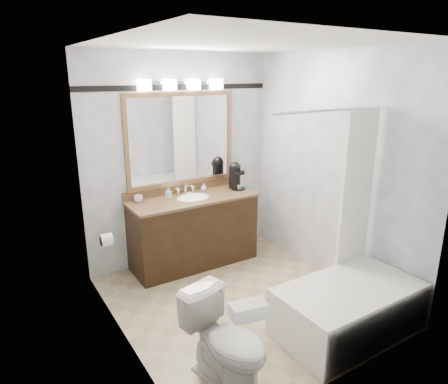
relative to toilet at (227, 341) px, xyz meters
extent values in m
cube|color=tan|center=(0.72, 0.86, -0.36)|extent=(2.40, 2.60, 0.01)
cube|color=white|center=(0.72, 0.86, 2.15)|extent=(2.40, 2.60, 0.01)
cube|color=white|center=(0.72, 2.16, 0.90)|extent=(2.40, 0.01, 2.50)
cube|color=white|center=(0.72, -0.45, 0.90)|extent=(2.40, 0.01, 2.50)
cube|color=white|center=(-0.49, 0.86, 0.90)|extent=(0.01, 2.60, 2.50)
cube|color=white|center=(1.92, 0.86, 0.90)|extent=(0.01, 2.60, 2.50)
cube|color=black|center=(0.72, 1.87, 0.06)|extent=(1.50, 0.55, 0.82)
cube|color=olive|center=(0.72, 1.87, 0.48)|extent=(1.53, 0.58, 0.03)
cube|color=olive|center=(0.72, 2.14, 0.55)|extent=(1.53, 0.03, 0.10)
ellipsoid|color=white|center=(0.72, 1.87, 0.47)|extent=(0.44, 0.34, 0.14)
cube|color=#956843|center=(0.72, 2.14, 1.67)|extent=(1.40, 0.04, 0.05)
cube|color=#956843|center=(0.72, 2.14, 0.62)|extent=(1.40, 0.04, 0.05)
cube|color=#956843|center=(0.04, 2.14, 1.15)|extent=(0.05, 0.04, 1.00)
cube|color=#956843|center=(1.39, 2.14, 1.15)|extent=(0.05, 0.04, 1.00)
cube|color=white|center=(0.72, 2.14, 1.15)|extent=(1.30, 0.01, 1.00)
cube|color=silver|center=(0.72, 2.13, 1.80)|extent=(0.90, 0.05, 0.03)
cube|color=white|center=(0.27, 2.08, 1.78)|extent=(0.12, 0.12, 0.12)
cube|color=white|center=(0.57, 2.08, 1.78)|extent=(0.12, 0.12, 0.12)
cube|color=white|center=(0.87, 2.08, 1.78)|extent=(0.12, 0.12, 0.12)
cube|color=white|center=(1.17, 2.08, 1.78)|extent=(0.12, 0.12, 0.12)
cube|color=black|center=(0.72, 2.15, 1.75)|extent=(2.40, 0.01, 0.06)
cube|color=white|center=(1.25, -0.06, -0.13)|extent=(1.30, 0.72, 0.45)
cylinder|color=silver|center=(1.25, 0.32, 1.60)|extent=(1.30, 0.02, 0.02)
cube|color=white|center=(1.67, 0.31, 0.82)|extent=(0.40, 0.04, 1.55)
cylinder|color=white|center=(-0.42, 1.52, 0.35)|extent=(0.11, 0.12, 0.12)
imported|color=white|center=(0.00, 0.00, 0.00)|extent=(0.55, 0.76, 0.70)
cube|color=white|center=(0.00, -0.26, 0.40)|extent=(0.27, 0.18, 0.10)
cylinder|color=black|center=(1.36, 1.88, 0.51)|extent=(0.18, 0.18, 0.02)
cylinder|color=black|center=(1.35, 1.94, 0.64)|extent=(0.15, 0.15, 0.26)
sphere|color=black|center=(1.35, 1.94, 0.76)|extent=(0.15, 0.15, 0.15)
cube|color=black|center=(1.36, 1.86, 0.72)|extent=(0.12, 0.12, 0.05)
cylinder|color=silver|center=(1.36, 1.86, 0.54)|extent=(0.06, 0.06, 0.06)
imported|color=white|center=(0.11, 2.05, 0.54)|extent=(0.10, 0.10, 0.08)
imported|color=white|center=(0.47, 2.01, 0.56)|extent=(0.07, 0.07, 0.12)
imported|color=white|center=(0.96, 2.05, 0.54)|extent=(0.09, 0.09, 0.09)
cube|color=beige|center=(0.73, 1.99, 0.51)|extent=(0.07, 0.05, 0.02)
camera|label=1|loc=(-1.36, -2.12, 1.90)|focal=32.00mm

